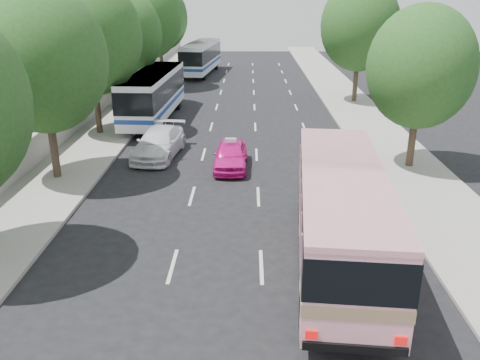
{
  "coord_description": "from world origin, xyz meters",
  "views": [
    {
      "loc": [
        0.55,
        -16.47,
        8.44
      ],
      "look_at": [
        0.24,
        1.77,
        1.6
      ],
      "focal_mm": 38.0,
      "sensor_mm": 36.0,
      "label": 1
    }
  ],
  "objects_px": {
    "white_pickup": "(159,143)",
    "tour_coach_front": "(153,92)",
    "tour_coach_rear": "(201,55)",
    "pink_taxi": "(231,155)",
    "pink_bus": "(341,208)"
  },
  "relations": [
    {
      "from": "tour_coach_rear",
      "to": "pink_taxi",
      "type": "bearing_deg",
      "value": -76.17
    },
    {
      "from": "pink_taxi",
      "to": "tour_coach_front",
      "type": "xyz_separation_m",
      "value": [
        -5.59,
        10.03,
        1.28
      ]
    },
    {
      "from": "tour_coach_front",
      "to": "tour_coach_rear",
      "type": "relative_size",
      "value": 0.99
    },
    {
      "from": "pink_taxi",
      "to": "white_pickup",
      "type": "bearing_deg",
      "value": 155.18
    },
    {
      "from": "white_pickup",
      "to": "tour_coach_rear",
      "type": "bearing_deg",
      "value": 96.99
    },
    {
      "from": "pink_taxi",
      "to": "white_pickup",
      "type": "relative_size",
      "value": 0.79
    },
    {
      "from": "pink_taxi",
      "to": "tour_coach_rear",
      "type": "bearing_deg",
      "value": 98.59
    },
    {
      "from": "white_pickup",
      "to": "tour_coach_front",
      "type": "distance_m",
      "value": 8.4
    },
    {
      "from": "pink_taxi",
      "to": "tour_coach_rear",
      "type": "relative_size",
      "value": 0.36
    },
    {
      "from": "pink_bus",
      "to": "white_pickup",
      "type": "bearing_deg",
      "value": 129.36
    },
    {
      "from": "white_pickup",
      "to": "tour_coach_front",
      "type": "bearing_deg",
      "value": 108.07
    },
    {
      "from": "pink_taxi",
      "to": "white_pickup",
      "type": "height_order",
      "value": "white_pickup"
    },
    {
      "from": "pink_bus",
      "to": "pink_taxi",
      "type": "relative_size",
      "value": 2.55
    },
    {
      "from": "pink_taxi",
      "to": "white_pickup",
      "type": "distance_m",
      "value": 4.36
    },
    {
      "from": "white_pickup",
      "to": "tour_coach_rear",
      "type": "relative_size",
      "value": 0.46
    }
  ]
}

